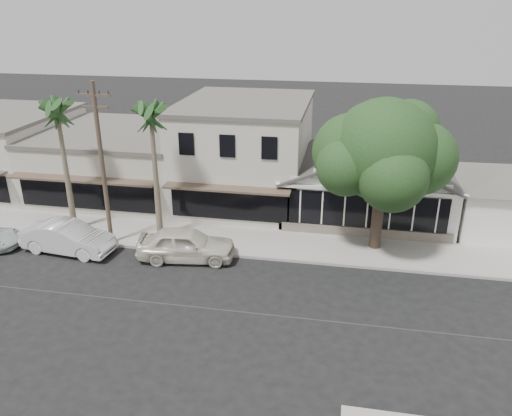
% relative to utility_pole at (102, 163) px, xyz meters
% --- Properties ---
extents(ground, '(140.00, 140.00, 0.00)m').
position_rel_utility_pole_xyz_m(ground, '(9.00, -5.20, -4.79)').
color(ground, black).
rests_on(ground, ground).
extents(sidewalk_north, '(90.00, 3.50, 0.15)m').
position_rel_utility_pole_xyz_m(sidewalk_north, '(1.00, 1.55, -4.71)').
color(sidewalk_north, '#9E9991').
rests_on(sidewalk_north, ground).
extents(corner_shop, '(10.40, 8.60, 5.10)m').
position_rel_utility_pole_xyz_m(corner_shop, '(14.00, 7.27, -2.17)').
color(corner_shop, white).
rests_on(corner_shop, ground).
extents(side_cottage, '(6.00, 6.00, 3.00)m').
position_rel_utility_pole_xyz_m(side_cottage, '(22.20, 6.30, -3.29)').
color(side_cottage, white).
rests_on(side_cottage, ground).
extents(row_building_near, '(8.00, 10.00, 6.50)m').
position_rel_utility_pole_xyz_m(row_building_near, '(6.00, 8.30, -1.54)').
color(row_building_near, beige).
rests_on(row_building_near, ground).
extents(row_building_midnear, '(10.00, 10.00, 4.20)m').
position_rel_utility_pole_xyz_m(row_building_midnear, '(-3.00, 8.30, -2.69)').
color(row_building_midnear, beige).
rests_on(row_building_midnear, ground).
extents(utility_pole, '(1.80, 0.24, 9.00)m').
position_rel_utility_pole_xyz_m(utility_pole, '(0.00, 0.00, 0.00)').
color(utility_pole, brown).
rests_on(utility_pole, ground).
extents(car_0, '(5.32, 2.68, 1.74)m').
position_rel_utility_pole_xyz_m(car_0, '(4.69, -0.93, -3.92)').
color(car_0, beige).
rests_on(car_0, ground).
extents(car_1, '(5.24, 2.29, 1.67)m').
position_rel_utility_pole_xyz_m(car_1, '(-1.85, -1.26, -3.95)').
color(car_1, silver).
rests_on(car_1, ground).
extents(shade_tree, '(7.47, 6.75, 8.29)m').
position_rel_utility_pole_xyz_m(shade_tree, '(14.43, 2.32, 0.67)').
color(shade_tree, '#47362B').
rests_on(shade_tree, ground).
extents(palm_east, '(3.22, 3.22, 8.27)m').
position_rel_utility_pole_xyz_m(palm_east, '(2.46, 1.15, 2.30)').
color(palm_east, '#726651').
rests_on(palm_east, ground).
extents(palm_mid, '(2.81, 2.81, 8.23)m').
position_rel_utility_pole_xyz_m(palm_mid, '(-2.95, 1.29, 2.27)').
color(palm_mid, '#726651').
rests_on(palm_mid, ground).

